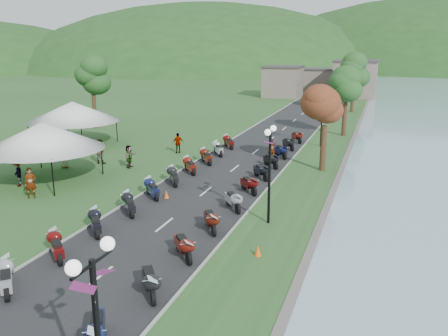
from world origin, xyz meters
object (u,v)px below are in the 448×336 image
(pedestrian_b, at_px, (101,163))
(pedestrian_c, at_px, (19,186))
(vendor_tent_main, at_px, (45,152))
(pedestrian_a, at_px, (32,198))

(pedestrian_b, xyz_separation_m, pedestrian_c, (-1.63, -7.01, 0.00))
(vendor_tent_main, distance_m, pedestrian_a, 4.28)
(pedestrian_b, relative_size, pedestrian_c, 1.05)
(pedestrian_b, bearing_deg, pedestrian_a, 87.86)
(vendor_tent_main, height_order, pedestrian_b, vendor_tent_main)
(vendor_tent_main, relative_size, pedestrian_b, 2.80)
(vendor_tent_main, distance_m, pedestrian_c, 2.77)
(pedestrian_c, bearing_deg, pedestrian_a, 3.00)
(vendor_tent_main, distance_m, pedestrian_b, 5.71)
(vendor_tent_main, height_order, pedestrian_c, vendor_tent_main)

